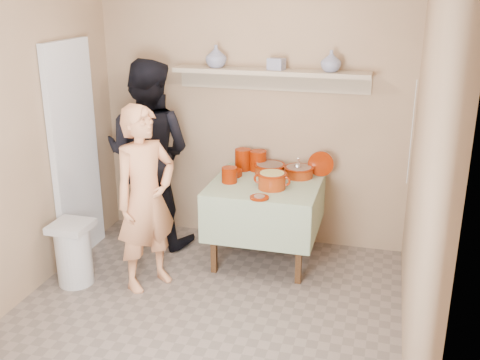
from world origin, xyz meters
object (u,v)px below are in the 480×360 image
(person_cook, at_px, (146,199))
(trash_bin, at_px, (74,253))
(serving_table, at_px, (266,194))
(person_helper, at_px, (149,154))
(cazuela_rice, at_px, (272,179))

(person_cook, bearing_deg, trash_bin, 135.35)
(person_cook, distance_m, serving_table, 1.12)
(person_cook, xyz_separation_m, serving_table, (0.85, 0.72, -0.14))
(person_helper, bearing_deg, person_cook, 114.15)
(person_helper, height_order, trash_bin, person_helper)
(person_helper, xyz_separation_m, cazuela_rice, (1.26, -0.24, -0.06))
(person_helper, xyz_separation_m, trash_bin, (-0.30, -0.97, -0.62))
(person_cook, bearing_deg, serving_table, -17.79)
(serving_table, xyz_separation_m, trash_bin, (-1.48, -0.88, -0.36))
(cazuela_rice, relative_size, trash_bin, 0.59)
(serving_table, xyz_separation_m, cazuela_rice, (0.09, -0.15, 0.20))
(cazuela_rice, bearing_deg, serving_table, 120.14)
(serving_table, height_order, trash_bin, serving_table)
(person_helper, relative_size, trash_bin, 3.24)
(trash_bin, bearing_deg, person_cook, 13.62)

